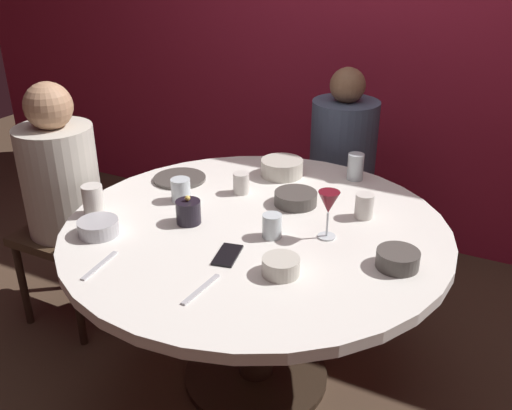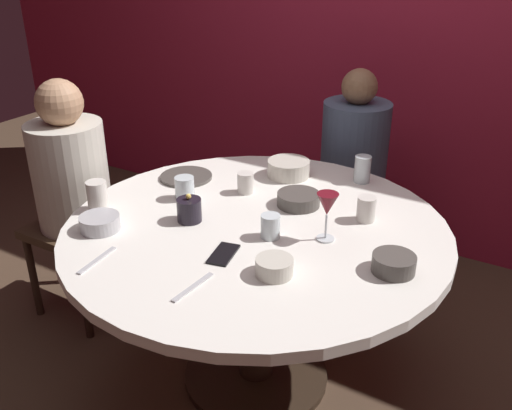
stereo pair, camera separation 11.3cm
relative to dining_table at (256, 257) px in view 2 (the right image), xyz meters
The scene contains 22 objects.
ground_plane 0.59m from the dining_table, ahead, with size 8.00×8.00×0.00m, color #4C3828.
back_wall 1.66m from the dining_table, 90.00° to the left, with size 6.00×0.10×2.60m, color maroon.
dining_table is the anchor object (origin of this frame).
seated_diner_left 0.98m from the dining_table, behind, with size 0.40×0.40×1.15m.
seated_diner_back 0.98m from the dining_table, 90.00° to the left, with size 0.40×0.40×1.12m.
candle_holder 0.31m from the dining_table, 156.55° to the right, with size 0.09×0.09×0.11m.
wine_glass 0.38m from the dining_table, ahead, with size 0.08×0.08×0.18m.
dinner_plate 0.55m from the dining_table, 155.85° to the left, with size 0.23×0.23×0.01m, color #4C4742.
cell_phone 0.28m from the dining_table, 85.70° to the right, with size 0.07×0.14×0.01m, color black.
bowl_serving_large 0.59m from the dining_table, 145.40° to the right, with size 0.14×0.14×0.05m, color #B7B7BC.
bowl_salad_center 0.29m from the dining_table, 75.12° to the left, with size 0.17×0.17×0.05m, color #4C4742.
bowl_small_white 0.51m from the dining_table, 103.51° to the left, with size 0.19×0.19×0.07m, color beige.
bowl_sauce_side 0.56m from the dining_table, ahead, with size 0.14×0.14×0.06m, color #4C4742.
bowl_rice_portion 0.38m from the dining_table, 49.62° to the right, with size 0.12×0.12×0.06m, color beige.
cup_near_candle 0.45m from the dining_table, 35.64° to the left, with size 0.07×0.07×0.09m, color silver.
cup_by_left_diner 0.65m from the dining_table, 160.52° to the right, with size 0.08×0.08×0.12m, color silver.
cup_by_right_diner 0.41m from the dining_table, behind, with size 0.08×0.08×0.09m, color silver.
cup_center_front 0.34m from the dining_table, 129.37° to the left, with size 0.07×0.07×0.09m, color silver.
cup_far_edge 0.64m from the dining_table, 71.88° to the left, with size 0.07×0.07×0.12m, color silver.
cup_beside_wine 0.21m from the dining_table, 31.34° to the right, with size 0.07×0.07×0.09m, color silver.
fork_near_plate 0.47m from the dining_table, 84.24° to the right, with size 0.02×0.18×0.01m, color #B7B7BC.
knife_near_plate 0.60m from the dining_table, 123.12° to the right, with size 0.02×0.18×0.01m, color #B7B7BC.
Camera 2 is at (0.93, -1.57, 1.69)m, focal length 39.38 mm.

